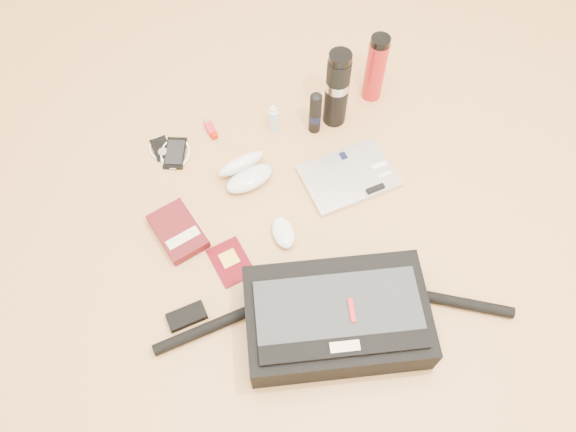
{
  "coord_description": "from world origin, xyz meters",
  "views": [
    {
      "loc": [
        -0.34,
        -0.73,
        1.54
      ],
      "look_at": [
        -0.04,
        0.06,
        0.06
      ],
      "focal_mm": 35.0,
      "sensor_mm": 36.0,
      "label": 1
    }
  ],
  "objects": [
    {
      "name": "ipod",
      "position": [
        -0.34,
        0.48,
        0.01
      ],
      "size": [
        0.09,
        0.1,
        0.01
      ],
      "rotation": [
        0.0,
        0.0,
        0.07
      ],
      "color": "black",
      "rests_on": "ground"
    },
    {
      "name": "laptop",
      "position": [
        0.21,
        0.15,
        0.01
      ],
      "size": [
        0.3,
        0.22,
        0.03
      ],
      "rotation": [
        0.0,
        0.0,
        0.05
      ],
      "color": "silver",
      "rests_on": "ground"
    },
    {
      "name": "thermos_red",
      "position": [
        0.42,
        0.45,
        0.13
      ],
      "size": [
        0.09,
        0.09,
        0.26
      ],
      "rotation": [
        0.0,
        0.0,
        -0.29
      ],
      "color": "#AC1A20",
      "rests_on": "ground"
    },
    {
      "name": "aerosol_can",
      "position": [
        0.18,
        0.38,
        0.09
      ],
      "size": [
        0.05,
        0.05,
        0.17
      ],
      "rotation": [
        0.0,
        0.0,
        0.4
      ],
      "color": "black",
      "rests_on": "ground"
    },
    {
      "name": "book",
      "position": [
        -0.37,
        0.15,
        0.02
      ],
      "size": [
        0.16,
        0.21,
        0.03
      ],
      "rotation": [
        0.0,
        0.0,
        0.23
      ],
      "color": "#4C0E13",
      "rests_on": "ground"
    },
    {
      "name": "spray_bottle",
      "position": [
        0.05,
        0.43,
        0.05
      ],
      "size": [
        0.03,
        0.03,
        0.12
      ],
      "rotation": [
        0.0,
        0.0,
        0.07
      ],
      "color": "silver",
      "rests_on": "ground"
    },
    {
      "name": "messenger_bag",
      "position": [
        -0.03,
        -0.29,
        0.06
      ],
      "size": [
        0.99,
        0.42,
        0.14
      ],
      "rotation": [
        0.0,
        0.0,
        -0.25
      ],
      "color": "black",
      "rests_on": "ground"
    },
    {
      "name": "thermos_black",
      "position": [
        0.26,
        0.4,
        0.15
      ],
      "size": [
        0.1,
        0.1,
        0.3
      ],
      "rotation": [
        0.0,
        0.0,
        -0.25
      ],
      "color": "black",
      "rests_on": "ground"
    },
    {
      "name": "passport",
      "position": [
        -0.25,
        -0.0,
        0.0
      ],
      "size": [
        0.12,
        0.16,
        0.01
      ],
      "rotation": [
        0.0,
        0.0,
        0.14
      ],
      "color": "#51030D",
      "rests_on": "ground"
    },
    {
      "name": "sunglasses_case",
      "position": [
        -0.11,
        0.27,
        0.03
      ],
      "size": [
        0.19,
        0.17,
        0.1
      ],
      "rotation": [
        0.0,
        0.0,
        0.2
      ],
      "color": "silver",
      "rests_on": "ground"
    },
    {
      "name": "inhaler",
      "position": [
        -0.16,
        0.5,
        0.01
      ],
      "size": [
        0.03,
        0.09,
        0.02
      ],
      "rotation": [
        0.0,
        0.0,
        0.09
      ],
      "color": "red",
      "rests_on": "ground"
    },
    {
      "name": "phone",
      "position": [
        -0.3,
        0.45,
        0.01
      ],
      "size": [
        0.13,
        0.14,
        0.01
      ],
      "rotation": [
        0.0,
        0.0,
        -0.39
      ],
      "color": "black",
      "rests_on": "ground"
    },
    {
      "name": "ground",
      "position": [
        0.0,
        0.0,
        0.0
      ],
      "size": [
        4.0,
        4.0,
        0.0
      ],
      "primitive_type": "plane",
      "color": "tan",
      "rests_on": "ground"
    },
    {
      "name": "mouse",
      "position": [
        -0.07,
        0.03,
        0.02
      ],
      "size": [
        0.08,
        0.12,
        0.04
      ],
      "rotation": [
        0.0,
        0.0,
        -0.08
      ],
      "color": "silver",
      "rests_on": "ground"
    }
  ]
}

